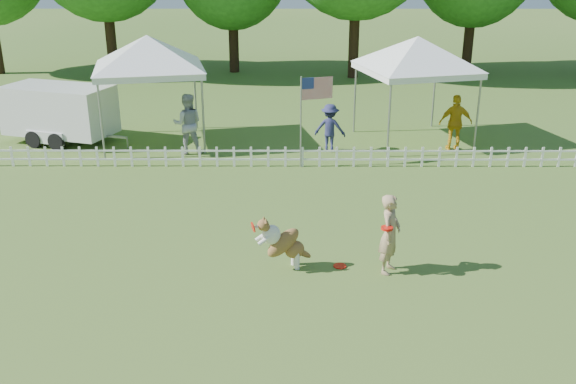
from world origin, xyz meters
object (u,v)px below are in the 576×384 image
at_px(spectator_a, 188,124).
at_px(dog, 284,243).
at_px(frisbee_on_turf, 340,266).
at_px(flag_pole, 301,123).
at_px(spectator_b, 330,128).
at_px(canopy_tent_right, 414,91).
at_px(cargo_trailer, 60,114).
at_px(handler, 390,234).
at_px(canopy_tent_left, 151,91).
at_px(spectator_c, 456,123).

bearing_deg(spectator_a, dog, 106.77).
distance_m(frisbee_on_turf, spectator_a, 8.77).
bearing_deg(flag_pole, spectator_b, 39.68).
distance_m(canopy_tent_right, cargo_trailer, 11.60).
height_order(handler, canopy_tent_left, canopy_tent_left).
bearing_deg(cargo_trailer, flag_pole, -0.53).
bearing_deg(spectator_c, flag_pole, 19.12).
bearing_deg(canopy_tent_right, dog, -129.14).
bearing_deg(spectator_b, spectator_c, -165.81).
distance_m(handler, flag_pole, 6.73).
relative_size(frisbee_on_turf, cargo_trailer, 0.06).
bearing_deg(spectator_a, cargo_trailer, -20.82).
distance_m(dog, spectator_b, 8.08).
xyz_separation_m(canopy_tent_right, cargo_trailer, (-11.57, -0.17, -0.72)).
xyz_separation_m(frisbee_on_turf, spectator_c, (4.18, 8.02, 0.87)).
height_order(dog, flag_pole, flag_pole).
xyz_separation_m(handler, spectator_c, (3.25, 8.21, 0.08)).
bearing_deg(canopy_tent_right, frisbee_on_turf, -123.24).
bearing_deg(dog, flag_pole, 66.57).
xyz_separation_m(spectator_a, spectator_b, (4.40, 0.21, -0.18)).
bearing_deg(flag_pole, spectator_c, -0.07).
distance_m(handler, dog, 2.08).
distance_m(canopy_tent_right, spectator_a, 7.38).
xyz_separation_m(dog, cargo_trailer, (-7.42, 9.02, 0.37)).
bearing_deg(canopy_tent_right, flag_pole, -158.08).
bearing_deg(handler, frisbee_on_turf, 102.55).
height_order(cargo_trailer, flag_pole, flag_pole).
distance_m(handler, frisbee_on_turf, 1.24).
bearing_deg(frisbee_on_turf, handler, -11.70).
bearing_deg(canopy_tent_left, frisbee_on_turf, -70.64).
bearing_deg(canopy_tent_left, handler, -67.04).
height_order(dog, canopy_tent_left, canopy_tent_left).
bearing_deg(frisbee_on_turf, cargo_trailer, 133.71).
distance_m(canopy_tent_left, spectator_b, 5.87).
xyz_separation_m(handler, canopy_tent_right, (2.10, 9.29, 0.86)).
bearing_deg(spectator_c, dog, 56.67).
xyz_separation_m(spectator_b, spectator_c, (3.94, 0.14, 0.13)).
distance_m(frisbee_on_turf, spectator_c, 9.08).
distance_m(canopy_tent_right, spectator_b, 3.18).
xyz_separation_m(frisbee_on_turf, spectator_a, (-4.16, 7.66, 0.93)).
bearing_deg(spectator_a, canopy_tent_right, -173.37).
relative_size(dog, frisbee_on_turf, 4.36).
xyz_separation_m(canopy_tent_right, flag_pole, (-3.73, -2.78, -0.34)).
distance_m(spectator_a, spectator_b, 4.41).
bearing_deg(canopy_tent_left, cargo_trailer, 165.61).
relative_size(frisbee_on_turf, flag_pole, 0.10).
xyz_separation_m(dog, frisbee_on_turf, (1.12, 0.09, -0.56)).
height_order(canopy_tent_left, spectator_c, canopy_tent_left).
distance_m(handler, cargo_trailer, 13.15).
bearing_deg(spectator_a, spectator_c, 177.81).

